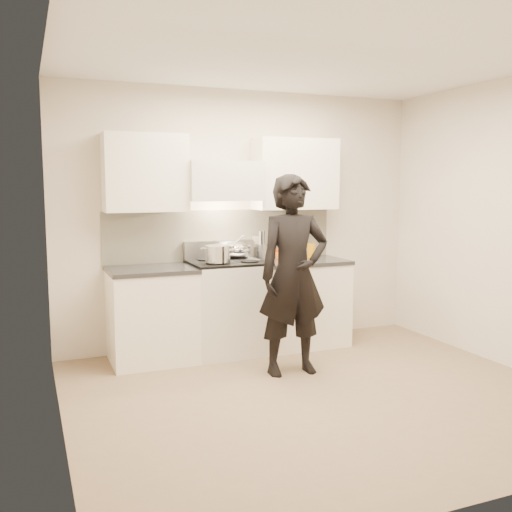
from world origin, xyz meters
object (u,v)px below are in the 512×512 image
at_px(person, 293,275).
at_px(counter_right, 301,302).
at_px(stove, 228,307).
at_px(utensil_crock, 262,251).
at_px(wok, 236,250).

bearing_deg(person, counter_right, 61.62).
height_order(stove, utensil_crock, utensil_crock).
distance_m(stove, counter_right, 0.83).
xyz_separation_m(stove, counter_right, (0.83, 0.00, -0.01)).
height_order(counter_right, wok, wok).
xyz_separation_m(counter_right, person, (-0.49, -0.83, 0.44)).
bearing_deg(counter_right, stove, -180.00).
xyz_separation_m(wok, utensil_crock, (0.31, 0.07, -0.03)).
relative_size(counter_right, utensil_crock, 3.03).
bearing_deg(stove, person, -67.96).
relative_size(counter_right, person, 0.51).
bearing_deg(utensil_crock, wok, -167.71).
distance_m(wok, utensil_crock, 0.32).
height_order(stove, wok, wok).
bearing_deg(utensil_crock, stove, -157.21).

